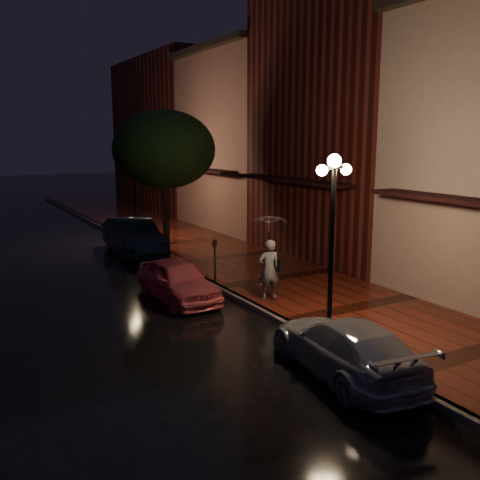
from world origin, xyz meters
TOP-DOWN VIEW (x-y plane):
  - ground at (0.00, 0.00)m, footprint 120.00×120.00m
  - sidewalk at (2.25, 0.00)m, footprint 4.50×60.00m
  - curb at (0.00, 0.00)m, footprint 0.25×60.00m
  - storefront_mid at (7.00, 2.00)m, footprint 5.00×8.00m
  - storefront_far at (7.00, 10.00)m, footprint 5.00×8.00m
  - storefront_extra at (7.00, 20.00)m, footprint 5.00×12.00m
  - streetlamp_near at (0.35, -5.00)m, footprint 0.96×0.36m
  - streetlamp_far at (0.35, 9.00)m, footprint 0.96×0.36m
  - street_tree at (0.61, 5.99)m, footprint 4.16×4.16m
  - pink_car at (-1.55, -0.21)m, footprint 1.56×3.70m
  - navy_car at (-0.60, 6.63)m, footprint 1.77×4.65m
  - silver_car at (-0.60, -6.67)m, footprint 2.21×4.31m
  - woman_with_umbrella at (0.60, -1.92)m, footprint 1.04×1.06m
  - parking_meter at (0.15, 0.66)m, footprint 0.13×0.10m

SIDE VIEW (x-z plane):
  - ground at x=0.00m, z-range 0.00..0.00m
  - sidewalk at x=2.25m, z-range 0.00..0.15m
  - curb at x=0.00m, z-range 0.00..0.15m
  - silver_car at x=-0.60m, z-range 0.00..1.20m
  - pink_car at x=-1.55m, z-range 0.00..1.25m
  - navy_car at x=-0.60m, z-range 0.00..1.51m
  - parking_meter at x=0.15m, z-range 0.30..1.70m
  - woman_with_umbrella at x=0.60m, z-range 0.55..3.06m
  - streetlamp_near at x=0.35m, z-range 0.45..4.76m
  - streetlamp_far at x=0.35m, z-range 0.45..4.76m
  - street_tree at x=0.61m, z-range 1.34..7.14m
  - storefront_far at x=7.00m, z-range 0.00..9.00m
  - storefront_extra at x=7.00m, z-range 0.00..10.00m
  - storefront_mid at x=7.00m, z-range 0.00..11.00m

